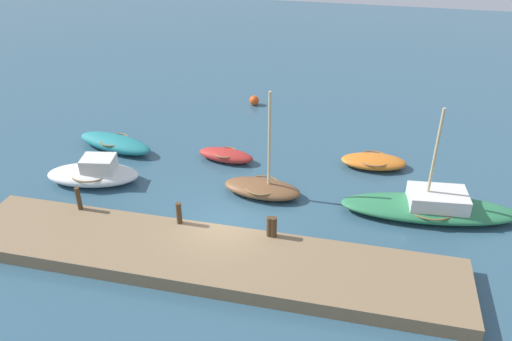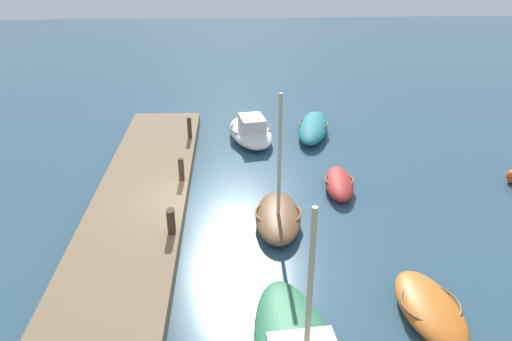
{
  "view_description": "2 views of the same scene",
  "coord_description": "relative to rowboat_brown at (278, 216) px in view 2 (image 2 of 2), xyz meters",
  "views": [
    {
      "loc": [
        4.93,
        -15.65,
        12.13
      ],
      "look_at": [
        0.56,
        3.27,
        0.86
      ],
      "focal_mm": 35.89,
      "sensor_mm": 36.0,
      "label": 1
    },
    {
      "loc": [
        15.32,
        1.3,
        9.28
      ],
      "look_at": [
        -1.2,
        2.07,
        1.04
      ],
      "focal_mm": 34.49,
      "sensor_mm": 36.0,
      "label": 2
    }
  ],
  "objects": [
    {
      "name": "ground_plane",
      "position": [
        -0.96,
        -2.72,
        -0.36
      ],
      "size": [
        84.0,
        84.0,
        0.0
      ],
      "primitive_type": "plane",
      "color": "#33566B"
    },
    {
      "name": "rowboat_orange",
      "position": [
        4.64,
        3.61,
        -0.07
      ],
      "size": [
        3.17,
        1.74,
        0.56
      ],
      "rotation": [
        0.0,
        0.0,
        0.08
      ],
      "color": "orange",
      "rests_on": "ground_plane"
    },
    {
      "name": "mooring_post_west",
      "position": [
        -6.67,
        -3.48,
        0.68
      ],
      "size": [
        0.19,
        0.19,
        0.98
      ],
      "primitive_type": "cylinder",
      "color": "#47331E",
      "rests_on": "dock_platform"
    },
    {
      "name": "rowboat_brown",
      "position": [
        0.0,
        0.0,
        0.0
      ],
      "size": [
        3.51,
        1.79,
        4.82
      ],
      "rotation": [
        0.0,
        0.0,
        -0.07
      ],
      "color": "brown",
      "rests_on": "ground_plane"
    },
    {
      "name": "motorboat_white",
      "position": [
        -7.63,
        -0.66,
        0.1
      ],
      "size": [
        4.42,
        2.63,
        1.27
      ],
      "rotation": [
        0.0,
        0.0,
        0.18
      ],
      "color": "white",
      "rests_on": "ground_plane"
    },
    {
      "name": "mooring_post_mid_west",
      "position": [
        -2.47,
        -3.48,
        0.64
      ],
      "size": [
        0.21,
        0.21,
        0.9
      ],
      "primitive_type": "cylinder",
      "color": "#47331E",
      "rests_on": "dock_platform"
    },
    {
      "name": "mooring_post_east",
      "position": [
        1.19,
        -3.48,
        0.59
      ],
      "size": [
        0.25,
        0.25,
        0.82
      ],
      "primitive_type": "cylinder",
      "color": "#47331E",
      "rests_on": "dock_platform"
    },
    {
      "name": "rowboat_teal",
      "position": [
        -8.16,
        2.45,
        0.01
      ],
      "size": [
        4.49,
        2.34,
        0.73
      ],
      "rotation": [
        0.0,
        0.0,
        -0.23
      ],
      "color": "teal",
      "rests_on": "ground_plane"
    },
    {
      "name": "dinghy_red",
      "position": [
        -2.38,
        2.6,
        -0.06
      ],
      "size": [
        2.87,
        1.36,
        0.59
      ],
      "rotation": [
        0.0,
        0.0,
        -0.1
      ],
      "color": "#B72D28",
      "rests_on": "ground_plane"
    },
    {
      "name": "mooring_post_mid_east",
      "position": [
        1.04,
        -3.48,
        0.59
      ],
      "size": [
        0.23,
        0.23,
        0.81
      ],
      "primitive_type": "cylinder",
      "color": "#47331E",
      "rests_on": "dock_platform"
    },
    {
      "name": "dock_platform",
      "position": [
        -0.96,
        -4.91,
        -0.09
      ],
      "size": [
        18.18,
        3.34,
        0.55
      ],
      "primitive_type": "cube",
      "color": "#846B4C",
      "rests_on": "ground_plane"
    }
  ]
}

